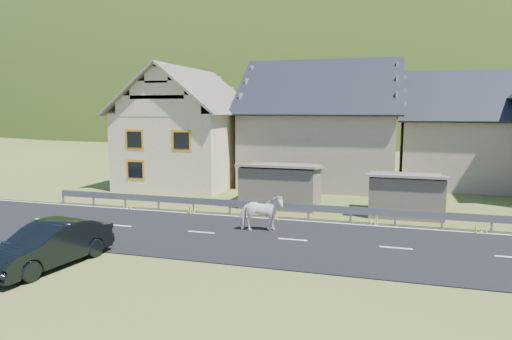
% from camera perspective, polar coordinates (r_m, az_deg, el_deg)
% --- Properties ---
extents(ground, '(160.00, 160.00, 0.00)m').
position_cam_1_polar(ground, '(18.71, 4.62, -8.79)').
color(ground, '#3F5220').
rests_on(ground, ground).
extents(road, '(60.00, 7.00, 0.04)m').
position_cam_1_polar(road, '(18.71, 4.62, -8.73)').
color(road, black).
rests_on(road, ground).
extents(lane_markings, '(60.00, 6.60, 0.01)m').
position_cam_1_polar(lane_markings, '(18.70, 4.62, -8.66)').
color(lane_markings, silver).
rests_on(lane_markings, road).
extents(guardrail, '(28.10, 0.09, 0.75)m').
position_cam_1_polar(guardrail, '(22.08, 6.56, -4.76)').
color(guardrail, '#93969B').
rests_on(guardrail, ground).
extents(shed_left, '(4.30, 3.30, 2.40)m').
position_cam_1_polar(shed_left, '(25.08, 3.16, -1.98)').
color(shed_left, '#6B6052').
rests_on(shed_left, ground).
extents(shed_right, '(3.80, 2.90, 2.20)m').
position_cam_1_polar(shed_right, '(24.00, 18.19, -3.04)').
color(shed_right, '#6B6052').
rests_on(shed_right, ground).
extents(house_cream, '(7.80, 9.80, 8.30)m').
position_cam_1_polar(house_cream, '(32.57, -8.48, 5.91)').
color(house_cream, beige).
rests_on(house_cream, ground).
extents(house_stone_a, '(10.80, 9.80, 8.90)m').
position_cam_1_polar(house_stone_a, '(32.92, 8.28, 6.41)').
color(house_stone_a, gray).
rests_on(house_stone_a, ground).
extents(house_stone_b, '(9.80, 8.80, 8.10)m').
position_cam_1_polar(house_stone_b, '(35.04, 25.22, 5.19)').
color(house_stone_b, gray).
rests_on(house_stone_b, ground).
extents(mountain, '(440.00, 280.00, 260.00)m').
position_cam_1_polar(mountain, '(199.21, 16.47, 0.01)').
color(mountain, '#253A10').
rests_on(mountain, ground).
extents(conifer_patch, '(76.00, 50.00, 28.00)m').
position_cam_1_polar(conifer_patch, '(140.39, -8.55, 7.82)').
color(conifer_patch, black).
rests_on(conifer_patch, ground).
extents(horse, '(1.31, 2.05, 1.60)m').
position_cam_1_polar(horse, '(19.71, 0.62, -5.40)').
color(horse, white).
rests_on(horse, road).
extents(car, '(2.26, 4.71, 1.49)m').
position_cam_1_polar(car, '(17.05, -24.45, -8.49)').
color(car, black).
rests_on(car, ground).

